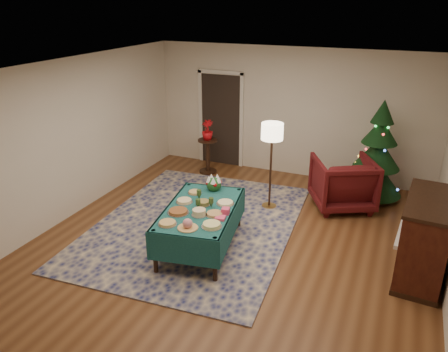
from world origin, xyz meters
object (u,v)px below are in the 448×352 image
at_px(side_table, 208,157).
at_px(floor_lamp, 272,137).
at_px(potted_plant, 207,134).
at_px(buffet_table, 200,216).
at_px(armchair, 343,181).
at_px(gift_box, 226,211).
at_px(piano, 424,239).
at_px(christmas_tree, 377,155).

bearing_deg(side_table, floor_lamp, -32.33).
height_order(side_table, potted_plant, potted_plant).
distance_m(buffet_table, armchair, 2.90).
relative_size(gift_box, potted_plant, 0.25).
bearing_deg(gift_box, potted_plant, 119.43).
bearing_deg(armchair, side_table, -38.02).
height_order(gift_box, piano, piano).
relative_size(buffet_table, side_table, 2.53).
distance_m(floor_lamp, piano, 2.95).
relative_size(floor_lamp, christmas_tree, 0.83).
height_order(armchair, piano, piano).
relative_size(buffet_table, potted_plant, 4.43).
bearing_deg(floor_lamp, buffet_table, -106.86).
distance_m(armchair, christmas_tree, 0.89).
bearing_deg(floor_lamp, armchair, 23.39).
height_order(side_table, christmas_tree, christmas_tree).
height_order(armchair, potted_plant, armchair).
bearing_deg(potted_plant, piano, -28.58).
bearing_deg(potted_plant, armchair, -11.24).
bearing_deg(floor_lamp, potted_plant, 147.67).
height_order(buffet_table, gift_box, gift_box).
relative_size(floor_lamp, potted_plant, 3.70).
distance_m(buffet_table, side_table, 3.15).
bearing_deg(piano, armchair, 127.31).
bearing_deg(christmas_tree, potted_plant, -178.91).
bearing_deg(gift_box, floor_lamp, 86.30).
height_order(armchair, floor_lamp, floor_lamp).
xyz_separation_m(gift_box, floor_lamp, (0.12, 1.81, 0.62)).
relative_size(buffet_table, piano, 1.38).
bearing_deg(potted_plant, gift_box, -60.57).
bearing_deg(buffet_table, armchair, 52.71).
relative_size(side_table, christmas_tree, 0.39).
bearing_deg(potted_plant, buffet_table, -67.01).
distance_m(gift_box, side_table, 3.38).
relative_size(potted_plant, piano, 0.31).
distance_m(armchair, floor_lamp, 1.56).
xyz_separation_m(gift_box, christmas_tree, (1.83, 3.00, 0.13)).
height_order(gift_box, side_table, gift_box).
bearing_deg(floor_lamp, side_table, 147.67).
xyz_separation_m(buffet_table, christmas_tree, (2.25, 2.97, 0.31)).
relative_size(floor_lamp, side_table, 2.11).
bearing_deg(piano, floor_lamp, 154.18).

